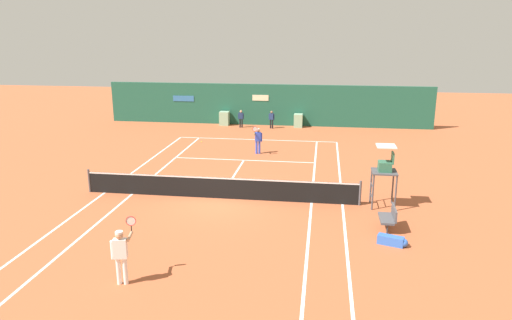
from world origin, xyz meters
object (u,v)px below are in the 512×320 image
at_px(ball_kid_centre_post, 241,118).
at_px(tennis_ball_near_service_line, 202,142).
at_px(player_on_baseline, 258,139).
at_px(player_near_side, 121,252).
at_px(equipment_bag, 393,241).
at_px(tennis_ball_mid_court, 131,181).
at_px(umpire_chair, 385,168).
at_px(ball_kid_right_post, 272,118).
at_px(player_bench, 389,216).

xyz_separation_m(ball_kid_centre_post, tennis_ball_near_service_line, (-1.73, -5.24, -0.72)).
xyz_separation_m(player_on_baseline, ball_kid_centre_post, (-2.36, 7.71, -0.17)).
bearing_deg(ball_kid_centre_post, player_near_side, 89.17).
bearing_deg(tennis_ball_near_service_line, equipment_bag, -53.82).
relative_size(player_on_baseline, tennis_ball_mid_court, 25.94).
distance_m(umpire_chair, tennis_ball_mid_court, 11.93).
distance_m(player_near_side, ball_kid_right_post, 23.23).
height_order(tennis_ball_near_service_line, tennis_ball_mid_court, same).
height_order(ball_kid_right_post, tennis_ball_mid_court, ball_kid_right_post).
xyz_separation_m(ball_kid_centre_post, ball_kid_right_post, (2.32, -0.00, 0.00)).
bearing_deg(player_on_baseline, umpire_chair, 116.50).
height_order(umpire_chair, player_near_side, umpire_chair).
bearing_deg(player_near_side, tennis_ball_mid_court, 99.64).
bearing_deg(umpire_chair, player_on_baseline, 38.52).
xyz_separation_m(equipment_bag, ball_kid_right_post, (-6.34, 19.45, 0.60)).
relative_size(player_on_baseline, tennis_ball_near_service_line, 25.94).
height_order(umpire_chair, equipment_bag, umpire_chair).
relative_size(umpire_chair, player_near_side, 1.40).
bearing_deg(tennis_ball_near_service_line, player_on_baseline, -31.18).
bearing_deg(tennis_ball_mid_court, ball_kid_centre_post, 77.95).
distance_m(ball_kid_centre_post, tennis_ball_mid_court, 14.28).
height_order(player_near_side, ball_kid_right_post, player_near_side).
relative_size(umpire_chair, player_bench, 2.34).
relative_size(ball_kid_centre_post, ball_kid_right_post, 0.99).
xyz_separation_m(player_bench, ball_kid_centre_post, (-8.67, 18.09, 0.25)).
bearing_deg(player_bench, ball_kid_centre_post, 25.60).
bearing_deg(ball_kid_right_post, tennis_ball_near_service_line, 63.10).
height_order(equipment_bag, player_near_side, player_near_side).
bearing_deg(ball_kid_centre_post, umpire_chair, 116.76).
bearing_deg(player_near_side, tennis_ball_near_service_line, 85.84).
xyz_separation_m(umpire_chair, equipment_bag, (-0.04, -3.76, -1.50)).
bearing_deg(tennis_ball_near_service_line, umpire_chair, -45.03).
relative_size(ball_kid_centre_post, tennis_ball_near_service_line, 19.33).
bearing_deg(umpire_chair, tennis_ball_near_service_line, 44.97).
bearing_deg(equipment_bag, ball_kid_right_post, 108.07).
height_order(equipment_bag, tennis_ball_mid_court, equipment_bag).
xyz_separation_m(umpire_chair, player_on_baseline, (-6.35, 7.97, -0.74)).
xyz_separation_m(player_bench, player_near_side, (-8.08, -5.07, 0.49)).
xyz_separation_m(player_bench, equipment_bag, (-0.00, -1.36, -0.35)).
distance_m(ball_kid_right_post, tennis_ball_near_service_line, 6.66).
distance_m(umpire_chair, ball_kid_centre_post, 17.97).
bearing_deg(player_near_side, ball_kid_right_post, 74.20).
xyz_separation_m(player_on_baseline, tennis_ball_mid_court, (-5.34, -6.24, -0.89)).
bearing_deg(ball_kid_right_post, umpire_chair, 122.97).
height_order(player_on_baseline, ball_kid_centre_post, player_on_baseline).
relative_size(umpire_chair, ball_kid_right_post, 1.97).
xyz_separation_m(umpire_chair, player_near_side, (-8.12, -7.47, -0.67)).
bearing_deg(player_bench, tennis_ball_mid_court, 70.43).
bearing_deg(tennis_ball_mid_court, equipment_bag, -25.27).
height_order(umpire_chair, ball_kid_right_post, umpire_chair).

